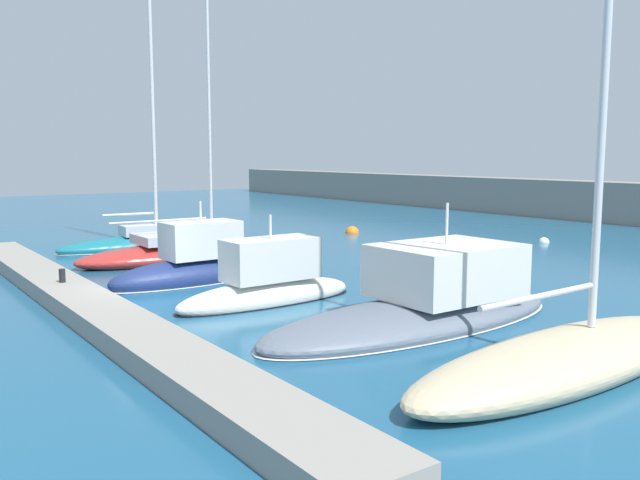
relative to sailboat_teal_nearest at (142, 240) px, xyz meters
name	(u,v)px	position (x,y,z in m)	size (l,w,h in m)	color
ground_plane	(151,302)	(11.92, -4.15, -0.41)	(120.00, 120.00, 0.00)	#1E567A
dock_pier	(82,302)	(11.92, -6.28, -0.14)	(27.93, 1.64, 0.53)	gray
sailboat_teal_nearest	(142,240)	(0.00, 0.00, 0.00)	(2.27, 8.33, 17.12)	#19707F
sailboat_red_second	(189,250)	(4.73, 0.38, 0.01)	(3.10, 10.09, 20.21)	#B72D28
motorboat_navy_third	(194,267)	(9.70, -1.64, 0.17)	(2.14, 6.28, 3.39)	navy
motorboat_ivory_fourth	(269,285)	(14.13, -1.11, 0.16)	(1.75, 6.33, 3.17)	silver
motorboat_slate_fifth	(426,304)	(18.87, 1.09, 0.12)	(3.48, 10.28, 3.71)	slate
sailboat_sand_sixth	(568,354)	(23.73, 0.52, 0.03)	(2.88, 9.66, 15.64)	beige
mooring_buoy_white	(544,243)	(10.22, 18.17, -0.41)	(0.57, 0.57, 0.57)	white
mooring_buoy_orange	(352,233)	(0.96, 12.52, -0.41)	(0.83, 0.83, 0.83)	orange
dock_bollard	(62,276)	(9.78, -6.28, 0.35)	(0.20, 0.20, 0.44)	black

